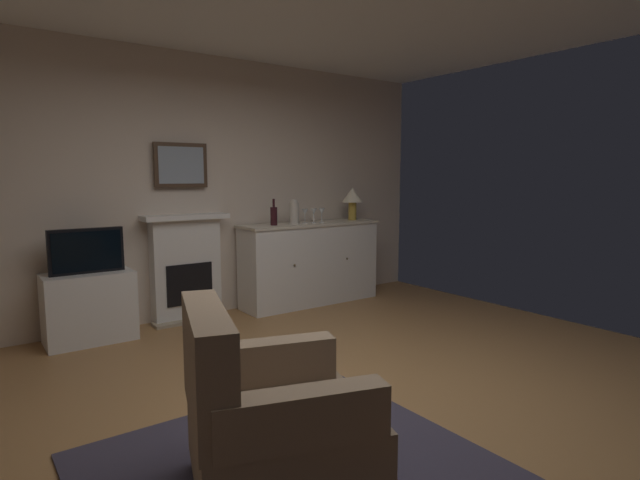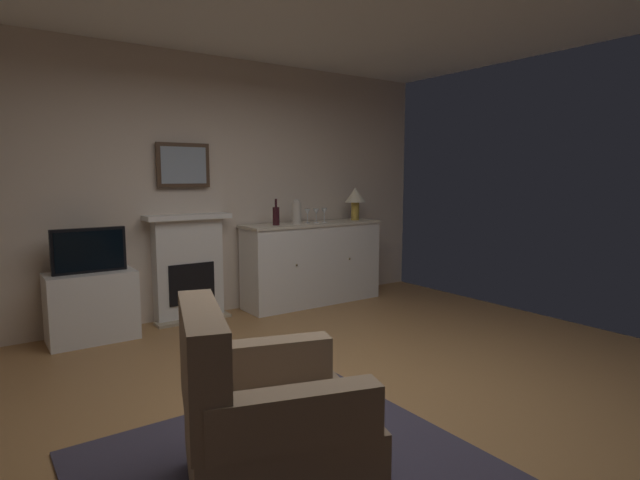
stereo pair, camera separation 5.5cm
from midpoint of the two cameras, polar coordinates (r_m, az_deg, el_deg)
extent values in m
cube|color=#9E7042|center=(3.52, 3.31, -18.67)|extent=(6.03, 5.39, 0.10)
cube|color=beige|center=(5.49, -14.55, 5.76)|extent=(6.03, 0.06, 2.74)
cube|color=#383342|center=(2.82, -4.05, -24.45)|extent=(1.92, 1.71, 0.02)
cube|color=white|center=(5.42, -15.17, -3.26)|extent=(0.70, 0.18, 1.05)
cube|color=tan|center=(5.44, -14.62, -8.71)|extent=(0.77, 0.20, 0.03)
cube|color=black|center=(5.35, -14.76, -4.84)|extent=(0.48, 0.02, 0.42)
cube|color=white|center=(5.32, -15.25, 2.53)|extent=(0.87, 0.27, 0.05)
cube|color=#473323|center=(5.37, -15.71, 8.13)|extent=(0.55, 0.03, 0.45)
cube|color=#8C99A8|center=(5.35, -15.65, 8.13)|extent=(0.47, 0.01, 0.37)
cube|color=white|center=(5.92, -1.39, -2.76)|extent=(1.67, 0.45, 0.92)
cube|color=beige|center=(5.86, -1.41, 1.83)|extent=(1.70, 0.48, 0.03)
sphere|color=brown|center=(5.52, -3.16, -2.84)|extent=(0.02, 0.02, 0.02)
sphere|color=brown|center=(5.94, 2.82, -2.12)|extent=(0.02, 0.02, 0.02)
cylinder|color=#B79338|center=(6.23, 3.42, 3.29)|extent=(0.10, 0.10, 0.22)
cone|color=#EFE5C6|center=(6.22, 3.43, 5.13)|extent=(0.26, 0.26, 0.18)
cylinder|color=#331419|center=(5.56, -5.52, 2.69)|extent=(0.08, 0.08, 0.20)
cylinder|color=#331419|center=(5.55, -5.54, 4.19)|extent=(0.03, 0.03, 0.09)
cylinder|color=silver|center=(5.80, -1.98, 1.94)|extent=(0.06, 0.06, 0.00)
cylinder|color=silver|center=(5.79, -1.98, 2.41)|extent=(0.01, 0.01, 0.09)
cone|color=silver|center=(5.79, -1.99, 3.20)|extent=(0.07, 0.07, 0.07)
cylinder|color=silver|center=(5.84, -0.98, 1.98)|extent=(0.06, 0.06, 0.00)
cylinder|color=silver|center=(5.84, -0.98, 2.45)|extent=(0.01, 0.01, 0.09)
cone|color=silver|center=(5.83, -0.98, 3.23)|extent=(0.07, 0.07, 0.07)
cylinder|color=silver|center=(5.90, -0.07, 2.04)|extent=(0.06, 0.06, 0.00)
cylinder|color=silver|center=(5.90, -0.07, 2.50)|extent=(0.01, 0.01, 0.09)
cone|color=silver|center=(5.89, -0.07, 3.27)|extent=(0.07, 0.07, 0.07)
cylinder|color=beige|center=(5.67, -3.22, 3.01)|extent=(0.11, 0.11, 0.24)
sphere|color=beige|center=(5.66, -3.22, 4.22)|extent=(0.08, 0.08, 0.08)
cube|color=white|center=(5.04, -24.87, -6.89)|extent=(0.75, 0.42, 0.63)
cube|color=black|center=(4.93, -25.14, -1.11)|extent=(0.62, 0.06, 0.40)
cube|color=black|center=(4.89, -25.07, -1.16)|extent=(0.57, 0.01, 0.35)
cube|color=#8C7259|center=(2.53, -4.94, -21.72)|extent=(0.99, 0.96, 0.32)
cube|color=#8C7259|center=(2.31, -13.25, -13.60)|extent=(0.38, 0.77, 0.50)
cube|color=#8C7259|center=(2.13, -2.86, -19.37)|extent=(0.73, 0.35, 0.22)
cube|color=#8C7259|center=(2.70, -6.66, -13.51)|extent=(0.73, 0.35, 0.22)
cylinder|color=#473323|center=(2.99, 0.35, -21.49)|extent=(0.05, 0.05, 0.10)
cylinder|color=#473323|center=(2.87, -13.74, -23.02)|extent=(0.05, 0.05, 0.10)
camera|label=1|loc=(0.03, -90.41, -0.05)|focal=28.36mm
camera|label=2|loc=(0.03, 89.59, 0.05)|focal=28.36mm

